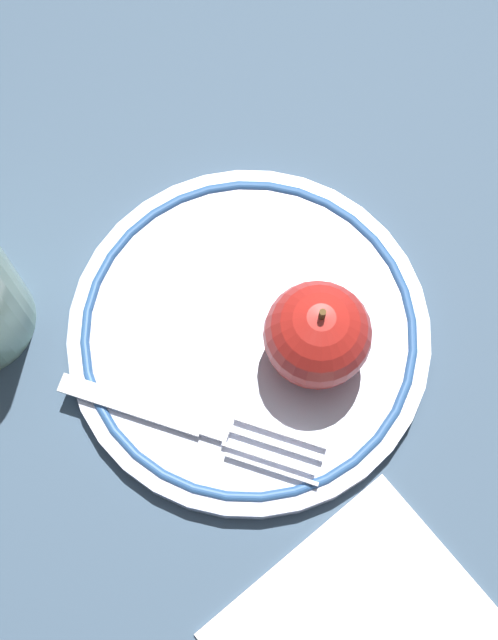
# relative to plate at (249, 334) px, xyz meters

# --- Properties ---
(ground_plane) EXTENTS (2.00, 2.00, 0.00)m
(ground_plane) POSITION_rel_plate_xyz_m (-0.01, -0.01, -0.01)
(ground_plane) COLOR #384E64
(plate) EXTENTS (0.23, 0.23, 0.02)m
(plate) POSITION_rel_plate_xyz_m (0.00, 0.00, 0.00)
(plate) COLOR silver
(plate) RESTS_ON ground_plane
(apple_red_whole) EXTENTS (0.06, 0.06, 0.07)m
(apple_red_whole) POSITION_rel_plate_xyz_m (0.04, -0.02, 0.04)
(apple_red_whole) COLOR #AF211B
(apple_red_whole) RESTS_ON plate
(fork) EXTENTS (0.15, 0.11, 0.00)m
(fork) POSITION_rel_plate_xyz_m (-0.06, -0.05, 0.01)
(fork) COLOR silver
(fork) RESTS_ON plate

